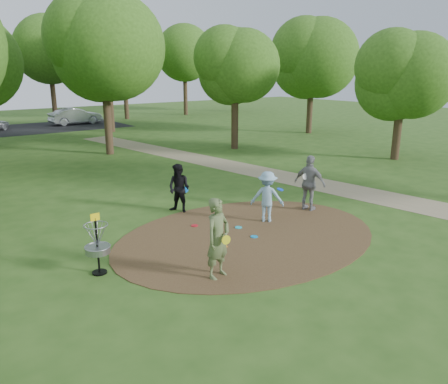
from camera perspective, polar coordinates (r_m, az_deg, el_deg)
ground at (r=13.15m, az=3.17°, el=-5.75°), size 100.00×100.00×0.00m
dirt_clearing at (r=13.14m, az=3.17°, el=-5.71°), size 8.40×8.40×0.02m
footpath at (r=18.96m, az=14.36°, el=0.55°), size 7.55×39.89×0.01m
parking_lot at (r=40.83m, az=-22.94°, el=7.73°), size 14.00×8.00×0.01m
player_observer_with_disc at (r=10.29m, az=-0.81°, el=-6.10°), size 0.81×0.65×1.96m
player_throwing_with_disc at (r=14.17m, az=5.66°, el=-0.63°), size 1.35×1.22×1.68m
player_walking_with_disc at (r=15.13m, az=-5.89°, el=0.47°), size 0.95×1.03×1.70m
player_waiting_with_disc at (r=15.49m, az=11.13°, el=1.12°), size 0.79×1.24×1.96m
disc_ground_cyan at (r=13.74m, az=1.89°, el=-4.64°), size 0.22×0.22×0.02m
disc_ground_blue at (r=13.03m, az=3.96°, el=-5.83°), size 0.22×0.22×0.02m
disc_ground_red at (r=13.92m, az=-3.86°, el=-4.39°), size 0.22×0.22×0.02m
car_right at (r=42.20m, az=-18.83°, el=9.37°), size 4.60×1.79×1.49m
disc_ground_orange at (r=12.32m, az=-0.05°, el=-7.11°), size 0.22×0.22×0.02m
disc_golf_basket at (r=10.94m, az=-16.27°, el=-6.01°), size 0.63×0.63×1.54m
tree_ring at (r=21.73m, az=-11.60°, el=16.72°), size 37.56×45.41×9.12m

